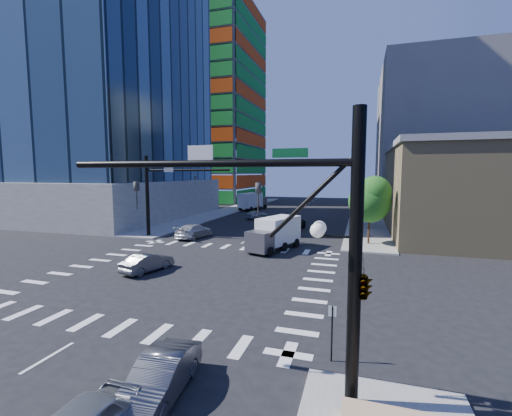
% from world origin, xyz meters
% --- Properties ---
extents(ground, '(160.00, 160.00, 0.00)m').
position_xyz_m(ground, '(0.00, 0.00, 0.00)').
color(ground, black).
rests_on(ground, ground).
extents(road_markings, '(20.00, 20.00, 0.01)m').
position_xyz_m(road_markings, '(0.00, 0.00, 0.01)').
color(road_markings, silver).
rests_on(road_markings, ground).
extents(sidewalk_ne, '(5.00, 60.00, 0.15)m').
position_xyz_m(sidewalk_ne, '(12.50, 40.00, 0.07)').
color(sidewalk_ne, gray).
rests_on(sidewalk_ne, ground).
extents(sidewalk_nw, '(5.00, 60.00, 0.15)m').
position_xyz_m(sidewalk_nw, '(-12.50, 40.00, 0.07)').
color(sidewalk_nw, gray).
rests_on(sidewalk_nw, ground).
extents(construction_building, '(25.16, 34.50, 70.60)m').
position_xyz_m(construction_building, '(-27.41, 61.93, 24.61)').
color(construction_building, slate).
rests_on(construction_building, ground).
extents(commercial_building, '(20.50, 22.50, 10.60)m').
position_xyz_m(commercial_building, '(25.00, 22.00, 5.31)').
color(commercial_building, tan).
rests_on(commercial_building, ground).
extents(bg_building_ne, '(24.00, 30.00, 28.00)m').
position_xyz_m(bg_building_ne, '(27.00, 55.00, 14.00)').
color(bg_building_ne, slate).
rests_on(bg_building_ne, ground).
extents(signal_mast_se, '(10.51, 2.48, 9.00)m').
position_xyz_m(signal_mast_se, '(10.60, -11.50, 5.01)').
color(signal_mast_se, black).
rests_on(signal_mast_se, sidewalk_se).
extents(signal_mast_nw, '(10.20, 0.40, 9.00)m').
position_xyz_m(signal_mast_nw, '(-10.00, 11.50, 5.49)').
color(signal_mast_nw, black).
rests_on(signal_mast_nw, sidewalk_nw).
extents(tree_south, '(4.16, 4.16, 6.82)m').
position_xyz_m(tree_south, '(12.63, 13.90, 4.69)').
color(tree_south, '#382316').
rests_on(tree_south, sidewalk_ne).
extents(tree_north, '(3.54, 3.52, 5.78)m').
position_xyz_m(tree_north, '(12.93, 25.90, 3.99)').
color(tree_north, '#382316').
rests_on(tree_north, sidewalk_ne).
extents(no_parking_sign, '(0.30, 0.06, 2.20)m').
position_xyz_m(no_parking_sign, '(10.70, -9.00, 1.38)').
color(no_parking_sign, black).
rests_on(no_parking_sign, ground).
extents(car_nb_right, '(1.89, 4.23, 1.35)m').
position_xyz_m(car_nb_right, '(5.56, -12.78, 0.67)').
color(car_nb_right, '#4C4C51').
rests_on(car_nb_right, ground).
extents(car_nb_far, '(3.09, 5.89, 1.58)m').
position_xyz_m(car_nb_far, '(3.28, 20.47, 0.79)').
color(car_nb_far, black).
rests_on(car_nb_far, ground).
extents(car_sb_near, '(2.91, 5.57, 1.54)m').
position_xyz_m(car_sb_near, '(-6.12, 12.38, 0.77)').
color(car_sb_near, silver).
rests_on(car_sb_near, ground).
extents(car_sb_mid, '(3.15, 4.41, 1.39)m').
position_xyz_m(car_sb_mid, '(-4.10, 29.66, 0.70)').
color(car_sb_mid, '#B9BDC1').
rests_on(car_sb_mid, ground).
extents(car_sb_cross, '(2.37, 4.32, 1.35)m').
position_xyz_m(car_sb_cross, '(-3.29, -0.61, 0.68)').
color(car_sb_cross, '#56575C').
rests_on(car_sb_cross, ground).
extents(box_truck_near, '(4.19, 6.27, 3.03)m').
position_xyz_m(box_truck_near, '(3.88, 8.84, 1.34)').
color(box_truck_near, black).
rests_on(box_truck_near, ground).
extents(box_truck_far, '(4.32, 6.91, 3.36)m').
position_xyz_m(box_truck_far, '(-8.50, 41.95, 1.49)').
color(box_truck_far, black).
rests_on(box_truck_far, ground).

